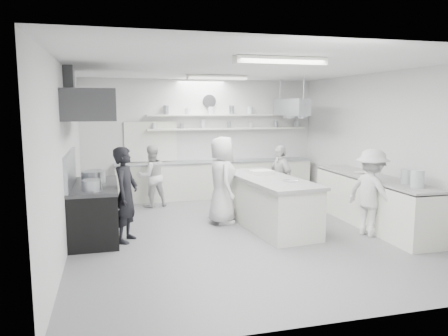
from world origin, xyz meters
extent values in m
cube|color=gray|center=(0.00, 0.00, -0.01)|extent=(6.00, 7.00, 0.02)
cube|color=silver|center=(0.00, 0.00, 3.01)|extent=(6.00, 7.00, 0.02)
cube|color=silver|center=(0.00, 3.50, 1.50)|extent=(6.00, 0.04, 3.00)
cube|color=silver|center=(0.00, -3.50, 1.50)|extent=(6.00, 0.04, 3.00)
cube|color=silver|center=(-3.00, 0.00, 1.50)|extent=(0.04, 7.00, 3.00)
cube|color=silver|center=(3.00, 0.00, 1.50)|extent=(0.04, 7.00, 3.00)
cube|color=black|center=(-2.60, 0.40, 0.45)|extent=(0.80, 1.80, 0.90)
cube|color=#3A3B3D|center=(-2.60, 0.40, 2.35)|extent=(0.85, 2.00, 0.50)
cube|color=silver|center=(0.30, 3.20, 0.46)|extent=(5.00, 0.60, 0.92)
cube|color=silver|center=(0.70, 3.37, 1.75)|extent=(4.20, 0.26, 0.04)
cube|color=silver|center=(0.70, 3.37, 2.10)|extent=(4.20, 0.26, 0.04)
cube|color=black|center=(-1.30, 3.48, 1.45)|extent=(1.30, 0.04, 1.00)
cylinder|color=white|center=(0.20, 3.46, 2.45)|extent=(0.32, 0.05, 0.32)
cube|color=silver|center=(2.65, -0.20, 0.47)|extent=(0.74, 3.30, 0.94)
cube|color=#A2A5AE|center=(2.00, 2.40, 2.30)|extent=(0.30, 1.60, 0.40)
cube|color=silver|center=(0.00, -1.80, 2.94)|extent=(1.30, 0.25, 0.10)
cube|color=silver|center=(0.00, 1.80, 2.94)|extent=(1.30, 0.25, 0.10)
cube|color=silver|center=(0.64, 0.25, 0.46)|extent=(1.21, 2.58, 0.92)
cylinder|color=#A2A5AE|center=(-2.60, 0.56, 1.04)|extent=(0.42, 0.42, 0.27)
imported|color=black|center=(-2.06, 0.02, 0.82)|extent=(0.60, 0.71, 1.65)
imported|color=silver|center=(-1.39, 2.54, 0.72)|extent=(0.83, 0.73, 1.45)
imported|color=silver|center=(-0.16, 0.75, 0.87)|extent=(0.57, 0.86, 1.74)
imported|color=silver|center=(1.28, 1.26, 0.74)|extent=(0.52, 0.93, 1.49)
imported|color=silver|center=(2.23, -0.75, 0.79)|extent=(0.86, 1.15, 1.58)
imported|color=#A2A5AE|center=(0.88, -0.22, 0.95)|extent=(0.32, 0.32, 0.06)
imported|color=silver|center=(0.57, 0.51, 0.95)|extent=(0.28, 0.28, 0.07)
imported|color=silver|center=(2.63, 0.24, 0.97)|extent=(0.27, 0.27, 0.06)
camera|label=1|loc=(-2.28, -7.45, 2.33)|focal=34.71mm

